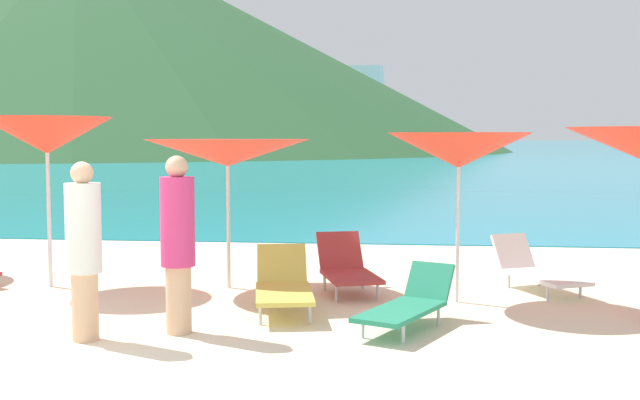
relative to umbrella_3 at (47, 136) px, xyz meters
The scene contains 13 objects.
ground_plane 6.89m from the umbrella_3, 78.64° to the left, with size 50.00×100.00×0.30m, color beige.
ocean_water 224.73m from the umbrella_3, 89.67° to the left, with size 650.00×440.00×0.02m, color teal.
headland_hill 117.10m from the umbrella_3, 112.96° to the left, with size 129.79×129.79×34.00m, color #2D5B33.
umbrella_3 is the anchor object (origin of this frame).
umbrella_4 2.46m from the umbrella_3, ahead, with size 2.25×2.25×2.01m.
umbrella_5 5.47m from the umbrella_3, ahead, with size 1.84×1.84×2.09m.
lounge_chair_2 4.41m from the umbrella_3, ahead, with size 1.00×1.49×0.74m.
lounge_chair_6 6.79m from the umbrella_3, ahead, with size 1.17×1.65×0.68m.
lounge_chair_8 5.49m from the umbrella_3, 20.77° to the right, with size 1.11×1.62×0.62m.
lounge_chair_10 4.00m from the umbrella_3, 19.15° to the right, with size 0.92×1.72×0.70m.
beachgoer_2 3.56m from the umbrella_3, 42.86° to the right, with size 0.35×0.35×1.85m.
beachgoer_3 3.34m from the umbrella_3, 58.71° to the right, with size 0.35×0.35×1.80m.
cruise_ship 196.80m from the umbrella_3, 95.62° to the left, with size 46.63×14.65×23.01m.
Camera 1 is at (3.57, -6.58, 2.04)m, focal length 44.37 mm.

